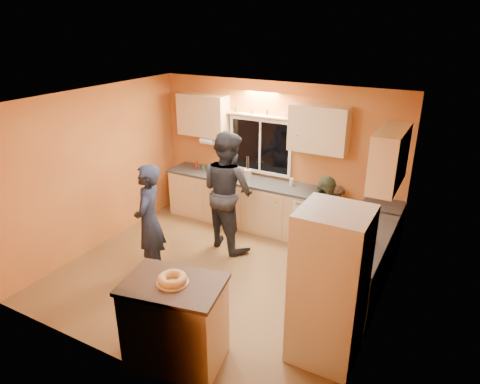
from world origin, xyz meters
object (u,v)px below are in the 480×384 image
Objects in this scene: refrigerator at (329,287)px; person_center at (228,191)px; island at (175,322)px; person_left at (149,221)px; person_right at (322,228)px.

person_center is (-2.22, 1.67, 0.08)m from refrigerator.
island is 0.68× the size of person_left.
island is 2.55m from person_right.
refrigerator is 2.83m from person_left.
person_center is at bearing 96.66° from island.
island is at bearing 24.82° from person_left.
person_center is (0.58, 1.27, 0.13)m from person_left.
refrigerator is 1.63m from person_right.
person_center reaches higher than refrigerator.
person_center is at bearing 133.01° from person_left.
person_center reaches higher than person_right.
refrigerator is 1.06× the size of person_left.
refrigerator is at bearing 20.73° from island.
person_left is at bearing 126.38° from island.
person_center is 1.66m from person_right.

